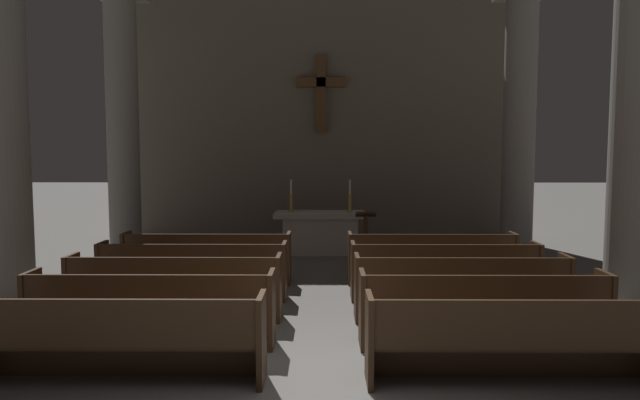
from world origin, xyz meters
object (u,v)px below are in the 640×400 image
object	(u,v)px
pew_left_row_4	(193,271)
lectern	(366,238)
pew_left_row_3	(175,287)
column_right_nearest	(637,113)
pew_right_row_5	(432,258)
column_right_second	(519,128)
pew_right_row_3	(461,288)
pew_left_row_2	(151,309)
pew_right_row_2	(483,310)
candlestick_left	(291,201)
pew_left_row_1	(118,339)
altar	(320,231)
pew_right_row_4	(445,271)
candlestick_right	(350,201)
pew_left_row_5	(207,258)
pew_right_row_1	(514,340)
column_left_nearest	(1,114)

from	to	relation	value
pew_left_row_4	lectern	bearing A→B (deg)	45.20
pew_left_row_3	column_right_nearest	world-z (taller)	column_right_nearest
pew_right_row_5	column_right_nearest	bearing A→B (deg)	-38.42
column_right_nearest	column_right_second	xyz separation A→B (m)	(0.00, 5.04, 0.00)
pew_right_row_3	pew_right_row_5	size ratio (longest dim) A/B	1.00
pew_right_row_3	pew_right_row_5	bearing A→B (deg)	90.00
pew_left_row_2	column_right_second	world-z (taller)	column_right_second
pew_right_row_2	candlestick_left	distance (m)	7.19
pew_right_row_5	pew_left_row_1	bearing A→B (deg)	-132.08
pew_right_row_3	altar	xyz separation A→B (m)	(-2.07, 5.44, 0.06)
pew_right_row_4	column_right_second	world-z (taller)	column_right_second
altar	candlestick_left	world-z (taller)	candlestick_left
pew_left_row_3	candlestick_right	world-z (taller)	candlestick_right
pew_right_row_4	candlestick_right	xyz separation A→B (m)	(-1.37, 4.29, 0.78)
pew_left_row_4	lectern	world-z (taller)	lectern
column_right_second	pew_left_row_5	bearing A→B (deg)	-155.82
pew_right_row_3	altar	bearing A→B (deg)	110.87
pew_right_row_4	pew_right_row_3	bearing A→B (deg)	-90.00
pew_left_row_1	pew_right_row_1	bearing A→B (deg)	0.00
column_right_second	candlestick_left	distance (m)	5.61
pew_left_row_2	candlestick_left	distance (m)	6.77
pew_left_row_3	column_right_nearest	distance (m)	7.16
candlestick_right	lectern	bearing A→B (deg)	-76.19
pew_right_row_4	candlestick_right	bearing A→B (deg)	107.74
column_right_nearest	candlestick_left	world-z (taller)	column_right_nearest
pew_left_row_3	candlestick_left	bearing A→B (deg)	75.83
pew_right_row_4	candlestick_right	world-z (taller)	candlestick_right
pew_left_row_3	pew_right_row_2	size ratio (longest dim) A/B	1.00
pew_right_row_2	pew_right_row_3	size ratio (longest dim) A/B	1.00
column_right_second	lectern	size ratio (longest dim) A/B	5.33
column_left_nearest	pew_left_row_2	bearing A→B (deg)	-28.88
candlestick_left	pew_right_row_3	bearing A→B (deg)	-62.98
pew_left_row_3	pew_left_row_1	bearing A→B (deg)	-90.00
pew_left_row_1	column_right_nearest	world-z (taller)	column_right_nearest
pew_right_row_2	pew_left_row_2	bearing A→B (deg)	180.00
pew_right_row_1	pew_right_row_4	distance (m)	3.44
pew_right_row_5	pew_right_row_4	bearing A→B (deg)	-90.00
pew_left_row_1	pew_right_row_2	size ratio (longest dim) A/B	1.00
pew_right_row_4	pew_right_row_2	bearing A→B (deg)	-90.00
pew_left_row_2	pew_left_row_4	bearing A→B (deg)	90.00
pew_right_row_4	pew_left_row_2	bearing A→B (deg)	-151.03
pew_right_row_3	column_right_second	size ratio (longest dim) A/B	0.50
pew_left_row_4	column_right_nearest	bearing A→B (deg)	-7.50
pew_left_row_2	candlestick_right	size ratio (longest dim) A/B	3.99
pew_left_row_1	pew_right_row_5	xyz separation A→B (m)	(4.14, 4.59, 0.00)
pew_left_row_1	pew_left_row_2	xyz separation A→B (m)	(0.00, 1.15, 0.00)
pew_right_row_4	altar	xyz separation A→B (m)	(-2.07, 4.29, 0.06)
pew_right_row_2	column_right_second	bearing A→B (deg)	68.36
pew_left_row_3	pew_left_row_5	xyz separation A→B (m)	(0.00, 2.29, 0.00)
pew_right_row_2	pew_right_row_5	bearing A→B (deg)	90.00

